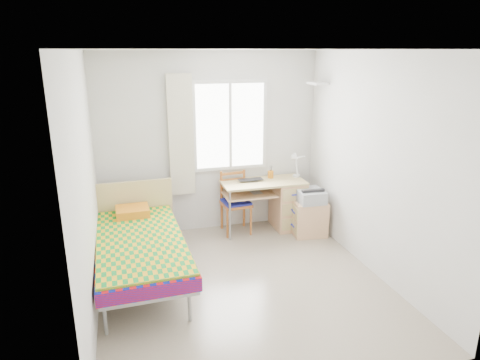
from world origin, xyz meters
The scene contains 17 objects.
floor centered at (0.00, 0.00, 0.00)m, with size 3.50×3.50×0.00m, color #BCAD93.
ceiling centered at (0.00, 0.00, 2.60)m, with size 3.50×3.50×0.00m, color white.
wall_back centered at (0.00, 1.75, 1.30)m, with size 3.20×3.20×0.00m, color silver.
wall_left centered at (-1.60, 0.00, 1.30)m, with size 3.50×3.50×0.00m, color silver.
wall_right centered at (1.60, 0.00, 1.30)m, with size 3.50×3.50×0.00m, color silver.
window centered at (0.30, 1.73, 1.55)m, with size 1.10×0.04×1.30m.
curtain centered at (-0.42, 1.68, 1.45)m, with size 0.35×0.05×1.70m, color beige.
floating_shelf centered at (1.49, 1.40, 2.15)m, with size 0.20×0.32×0.03m, color white.
bed centered at (-1.11, 0.51, 0.44)m, with size 1.04×2.14×0.91m.
desk centered at (1.05, 1.45, 0.41)m, with size 1.22×0.57×0.76m.
chair centered at (0.32, 1.53, 0.51)m, with size 0.42×0.42×0.91m.
cabinet centered at (1.31, 1.11, 0.26)m, with size 0.52×0.47×0.51m.
printer centered at (1.31, 1.10, 0.60)m, with size 0.39×0.44×0.18m.
laptop centered at (0.55, 1.46, 0.77)m, with size 0.36×0.24×0.03m, color black.
pen_cup centered at (0.89, 1.59, 0.81)m, with size 0.09×0.09×0.11m, color orange.
task_lamp centered at (1.22, 1.42, 1.02)m, with size 0.23×0.32×0.41m.
book centered at (0.54, 1.47, 0.59)m, with size 0.16×0.21×0.02m, color gray.
Camera 1 is at (-1.24, -4.20, 2.59)m, focal length 32.00 mm.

